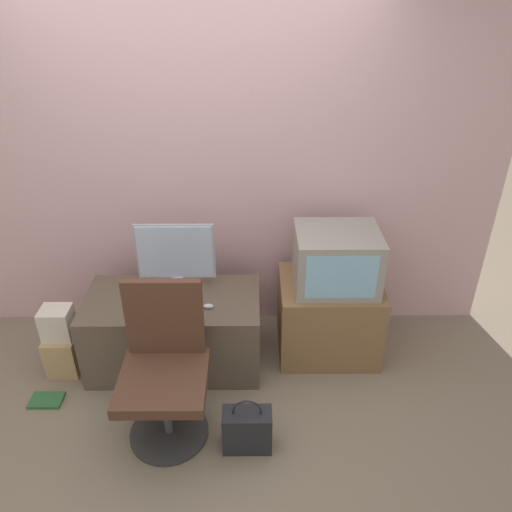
% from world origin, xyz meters
% --- Properties ---
extents(ground_plane, '(12.00, 12.00, 0.00)m').
position_xyz_m(ground_plane, '(0.00, 0.00, 0.00)').
color(ground_plane, '#7F705B').
extents(wall_back, '(4.40, 0.05, 2.60)m').
position_xyz_m(wall_back, '(0.00, 1.32, 1.30)').
color(wall_back, beige).
rests_on(wall_back, ground_plane).
extents(desk, '(1.20, 0.61, 0.55)m').
position_xyz_m(desk, '(-0.15, 0.77, 0.28)').
color(desk, brown).
rests_on(desk, ground_plane).
extents(side_stand, '(0.71, 0.58, 0.58)m').
position_xyz_m(side_stand, '(0.95, 0.91, 0.29)').
color(side_stand, olive).
rests_on(side_stand, ground_plane).
extents(main_monitor, '(0.54, 0.19, 0.49)m').
position_xyz_m(main_monitor, '(-0.12, 0.92, 0.80)').
color(main_monitor, '#B2B2B7').
rests_on(main_monitor, desk).
extents(keyboard, '(0.34, 0.11, 0.01)m').
position_xyz_m(keyboard, '(-0.13, 0.66, 0.56)').
color(keyboard, '#2D2D2D').
rests_on(keyboard, desk).
extents(mouse, '(0.07, 0.03, 0.03)m').
position_xyz_m(mouse, '(0.11, 0.66, 0.57)').
color(mouse, silver).
rests_on(mouse, desk).
extents(crt_tv, '(0.56, 0.47, 0.41)m').
position_xyz_m(crt_tv, '(0.97, 0.89, 0.79)').
color(crt_tv, gray).
rests_on(crt_tv, side_stand).
extents(office_chair, '(0.51, 0.51, 0.98)m').
position_xyz_m(office_chair, '(-0.12, 0.17, 0.44)').
color(office_chair, '#333333').
rests_on(office_chair, ground_plane).
extents(cardboard_box_lower, '(0.22, 0.25, 0.29)m').
position_xyz_m(cardboard_box_lower, '(-0.93, 0.70, 0.15)').
color(cardboard_box_lower, tan).
rests_on(cardboard_box_lower, ground_plane).
extents(cardboard_box_upper, '(0.20, 0.17, 0.23)m').
position_xyz_m(cardboard_box_upper, '(-0.93, 0.70, 0.40)').
color(cardboard_box_upper, beige).
rests_on(cardboard_box_upper, cardboard_box_lower).
extents(handbag, '(0.29, 0.15, 0.38)m').
position_xyz_m(handbag, '(0.36, 0.01, 0.14)').
color(handbag, '#232328').
rests_on(handbag, ground_plane).
extents(book, '(0.21, 0.14, 0.02)m').
position_xyz_m(book, '(-0.97, 0.37, 0.01)').
color(book, '#2D6638').
rests_on(book, ground_plane).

